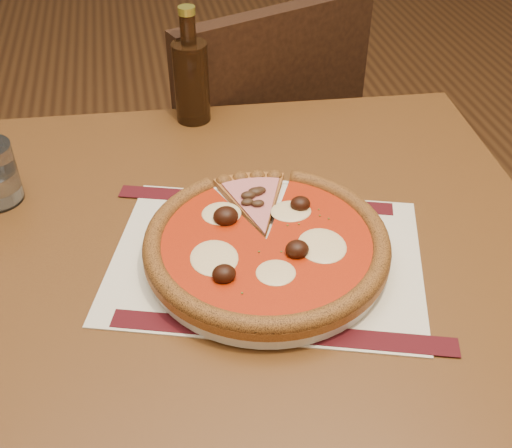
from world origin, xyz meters
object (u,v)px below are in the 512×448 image
Objects in this scene: pizza at (267,242)px; bottle at (191,78)px; table at (259,305)px; chair_far at (247,162)px; plate at (266,253)px.

bottle is (-0.05, 0.38, 0.05)m from pizza.
chair_far is at bearing 81.01° from table.
plate is 1.54× the size of bottle.
pizza is (0.01, -0.02, 0.13)m from table.
plate is 0.39m from bottle.
table is 0.41m from bottle.
table is 0.13m from pizza.
table is at bearing 108.27° from plate.
table is 0.60m from chair_far.
table is 4.35× the size of bottle.
chair_far is 0.40m from bottle.
pizza is at bearing -83.02° from bottle.
chair_far reaches higher than plate.
chair_far is at bearing 81.86° from pizza.
plate is at bearing -71.73° from table.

